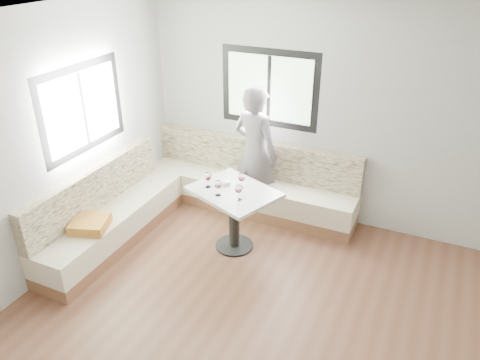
# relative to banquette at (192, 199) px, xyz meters

# --- Properties ---
(room) EXTENTS (5.01, 5.01, 2.81)m
(room) POSITION_rel_banquette_xyz_m (1.51, -1.55, 1.08)
(room) COLOR brown
(room) RESTS_ON ground
(banquette) EXTENTS (2.90, 2.80, 0.95)m
(banquette) POSITION_rel_banquette_xyz_m (0.00, 0.00, 0.00)
(banquette) COLOR #8B5F43
(banquette) RESTS_ON ground
(table) EXTENTS (1.14, 1.03, 0.77)m
(table) POSITION_rel_banquette_xyz_m (0.74, -0.28, 0.25)
(table) COLOR black
(table) RESTS_ON ground
(person) EXTENTS (0.74, 0.58, 1.78)m
(person) POSITION_rel_banquette_xyz_m (0.66, 0.53, 0.56)
(person) COLOR slate
(person) RESTS_ON ground
(olive_ramekin) EXTENTS (0.11, 0.11, 0.04)m
(olive_ramekin) POSITION_rel_banquette_xyz_m (0.59, -0.18, 0.46)
(olive_ramekin) COLOR white
(olive_ramekin) RESTS_ON table
(wine_glass_a) EXTENTS (0.09, 0.09, 0.19)m
(wine_glass_a) POSITION_rel_banquette_xyz_m (0.43, -0.33, 0.57)
(wine_glass_a) COLOR white
(wine_glass_a) RESTS_ON table
(wine_glass_b) EXTENTS (0.09, 0.09, 0.19)m
(wine_glass_b) POSITION_rel_banquette_xyz_m (0.62, -0.46, 0.57)
(wine_glass_b) COLOR white
(wine_glass_b) RESTS_ON table
(wine_glass_c) EXTENTS (0.09, 0.09, 0.19)m
(wine_glass_c) POSITION_rel_banquette_xyz_m (0.87, -0.45, 0.57)
(wine_glass_c) COLOR white
(wine_glass_c) RESTS_ON table
(wine_glass_d) EXTENTS (0.09, 0.09, 0.19)m
(wine_glass_d) POSITION_rel_banquette_xyz_m (0.79, -0.19, 0.57)
(wine_glass_d) COLOR white
(wine_glass_d) RESTS_ON table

